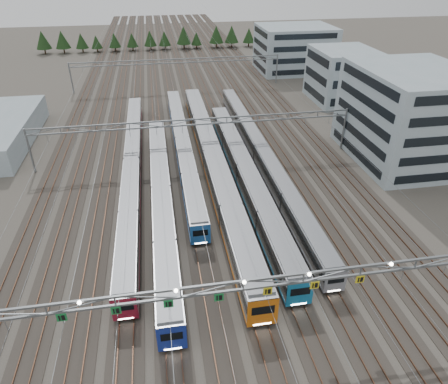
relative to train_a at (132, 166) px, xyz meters
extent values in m
plane|color=#47423A|center=(11.25, -35.49, -1.96)|extent=(400.00, 400.00, 0.00)
cube|color=#2D2823|center=(11.25, 64.51, -1.92)|extent=(54.00, 260.00, 0.08)
cube|color=brown|center=(-14.22, 64.51, -1.80)|extent=(0.08, 260.00, 0.16)
cube|color=brown|center=(36.72, 64.51, -1.80)|extent=(0.08, 260.00, 0.16)
cube|color=brown|center=(10.53, 64.51, -1.80)|extent=(0.08, 260.00, 0.16)
cube|color=brown|center=(11.97, 64.51, -1.80)|extent=(0.08, 260.00, 0.16)
cube|color=black|center=(0.00, 0.05, -1.55)|extent=(2.18, 62.00, 0.33)
cube|color=#919498|center=(0.00, 0.05, 0.05)|extent=(2.56, 63.26, 2.89)
cube|color=black|center=(0.00, 0.05, 0.39)|extent=(2.62, 62.95, 0.87)
cube|color=maroon|center=(0.00, 0.05, -1.17)|extent=(2.61, 62.95, 0.32)
cube|color=slate|center=(0.00, 0.05, 1.58)|extent=(2.31, 62.00, 0.23)
cube|color=maroon|center=(0.00, -31.54, 0.05)|extent=(2.58, 0.12, 2.89)
cube|color=black|center=(0.00, -31.57, 0.39)|extent=(1.92, 0.10, 0.87)
cube|color=white|center=(0.00, -31.60, -1.21)|extent=(1.54, 0.06, 0.14)
cube|color=black|center=(4.50, -10.45, -1.54)|extent=(2.34, 50.16, 0.35)
cube|color=#919498|center=(4.50, -10.45, 0.17)|extent=(2.75, 51.19, 3.09)
cube|color=black|center=(4.50, -10.45, 0.55)|extent=(2.81, 50.93, 0.93)
cube|color=navy|center=(4.50, -10.45, -1.13)|extent=(2.80, 50.93, 0.34)
cube|color=slate|center=(4.50, -10.45, 1.82)|extent=(2.47, 50.16, 0.25)
cube|color=navy|center=(4.50, -35.99, 0.17)|extent=(2.77, 0.12, 3.09)
cube|color=black|center=(4.50, -36.02, 0.55)|extent=(2.06, 0.10, 0.93)
cube|color=white|center=(4.50, -36.05, -1.18)|extent=(1.65, 0.06, 0.15)
cube|color=black|center=(9.00, 7.34, -1.55)|extent=(2.18, 54.98, 0.33)
cube|color=#919498|center=(9.00, 7.34, 0.05)|extent=(2.57, 56.10, 2.89)
cube|color=black|center=(9.00, 7.34, 0.39)|extent=(2.63, 55.82, 0.87)
cube|color=blue|center=(9.00, 7.34, -1.17)|extent=(2.62, 55.82, 0.32)
cube|color=slate|center=(9.00, 7.34, 1.58)|extent=(2.31, 54.98, 0.23)
cube|color=blue|center=(9.00, -20.66, 0.05)|extent=(2.59, 0.12, 2.89)
cube|color=black|center=(9.00, -20.69, 0.39)|extent=(1.92, 0.10, 0.87)
cube|color=white|center=(9.00, -20.72, -1.21)|extent=(1.54, 0.06, 0.14)
cube|color=black|center=(13.50, -0.49, -1.52)|extent=(2.64, 67.04, 0.40)
cube|color=#919498|center=(13.50, -0.49, 0.42)|extent=(3.11, 68.41, 3.50)
cube|color=black|center=(13.50, -0.49, 0.84)|extent=(3.17, 68.06, 1.05)
cube|color=orange|center=(13.50, -0.49, -1.05)|extent=(3.16, 68.06, 0.39)
cube|color=slate|center=(13.50, -0.49, 2.28)|extent=(2.80, 67.04, 0.28)
cube|color=orange|center=(13.50, -34.64, 0.42)|extent=(3.13, 0.12, 3.50)
cube|color=black|center=(13.50, -34.67, 0.84)|extent=(2.33, 0.10, 1.05)
cube|color=white|center=(13.50, -34.70, -1.11)|extent=(1.87, 0.06, 0.17)
cube|color=black|center=(18.00, -6.03, -1.53)|extent=(2.45, 52.38, 0.37)
cube|color=#919498|center=(18.00, -6.03, 0.26)|extent=(2.88, 53.44, 3.24)
cube|color=black|center=(18.00, -6.03, 0.65)|extent=(2.94, 53.18, 0.98)
cube|color=#1875AC|center=(18.00, -6.03, -1.10)|extent=(2.93, 53.18, 0.36)
cube|color=slate|center=(18.00, -6.03, 1.99)|extent=(2.59, 52.38, 0.26)
cube|color=#1875AC|center=(18.00, -32.70, 0.26)|extent=(2.90, 0.12, 3.24)
cube|color=black|center=(18.00, -32.73, 0.65)|extent=(2.16, 0.10, 0.98)
cube|color=white|center=(18.00, -32.76, -1.15)|extent=(1.73, 0.06, 0.15)
cube|color=black|center=(22.50, 1.61, -1.55)|extent=(2.13, 64.89, 0.32)
cube|color=#919498|center=(22.50, 1.61, 0.01)|extent=(2.51, 66.21, 2.82)
cube|color=black|center=(22.50, 1.61, 0.35)|extent=(2.57, 65.88, 0.85)
cube|color=gray|center=(22.50, 1.61, -1.18)|extent=(2.56, 65.88, 0.31)
cube|color=slate|center=(22.50, 1.61, 1.51)|extent=(2.26, 64.89, 0.22)
cube|color=gray|center=(22.50, -31.45, 0.01)|extent=(2.53, 0.12, 2.82)
cube|color=black|center=(22.50, -31.48, 0.35)|extent=(1.88, 0.10, 0.85)
cube|color=white|center=(22.50, -31.51, -1.22)|extent=(1.51, 0.06, 0.13)
cube|color=slate|center=(11.25, -35.49, 5.84)|extent=(56.00, 0.22, 0.22)
cube|color=slate|center=(11.25, -35.49, 4.84)|extent=(56.00, 0.22, 0.22)
cube|color=#187C38|center=(-4.50, -35.61, 4.34)|extent=(0.85, 0.06, 0.85)
cube|color=#187C38|center=(0.00, -35.61, 4.34)|extent=(0.85, 0.06, 0.85)
cube|color=#187C38|center=(4.50, -35.61, 4.34)|extent=(0.85, 0.06, 0.85)
cube|color=#187C38|center=(9.00, -35.61, 4.34)|extent=(0.85, 0.06, 0.85)
cube|color=yellow|center=(13.50, -35.61, 4.34)|extent=(0.85, 0.06, 0.85)
cube|color=yellow|center=(18.00, -35.61, 4.34)|extent=(0.85, 0.06, 0.85)
cube|color=yellow|center=(22.50, -35.61, 4.34)|extent=(0.85, 0.06, 0.85)
cylinder|color=slate|center=(-16.75, 4.51, 2.04)|extent=(0.36, 0.36, 8.00)
cylinder|color=slate|center=(39.25, 4.51, 2.04)|extent=(0.36, 0.36, 8.00)
cube|color=slate|center=(11.25, 4.51, 5.84)|extent=(56.00, 0.22, 0.22)
cube|color=slate|center=(11.25, 4.51, 4.84)|extent=(56.00, 0.22, 0.22)
cylinder|color=slate|center=(-16.75, 49.51, 2.04)|extent=(0.36, 0.36, 8.00)
cylinder|color=slate|center=(39.25, 49.51, 2.04)|extent=(0.36, 0.36, 8.00)
cube|color=slate|center=(11.25, 49.51, 5.84)|extent=(56.00, 0.22, 0.22)
cube|color=slate|center=(11.25, 49.51, 4.84)|extent=(56.00, 0.22, 0.22)
cube|color=#90A6AC|center=(48.53, -0.63, 6.05)|extent=(18.00, 22.00, 16.01)
cube|color=#90A6AC|center=(50.92, 32.08, 4.29)|extent=(14.00, 16.00, 12.48)
cube|color=#90A6AC|center=(48.45, 62.19, 4.67)|extent=(22.00, 18.00, 13.25)
cube|color=#90A6AC|center=(-25.01, 18.41, 0.42)|extent=(10.00, 30.00, 4.75)
camera|label=1|loc=(5.12, -60.88, 30.97)|focal=32.00mm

